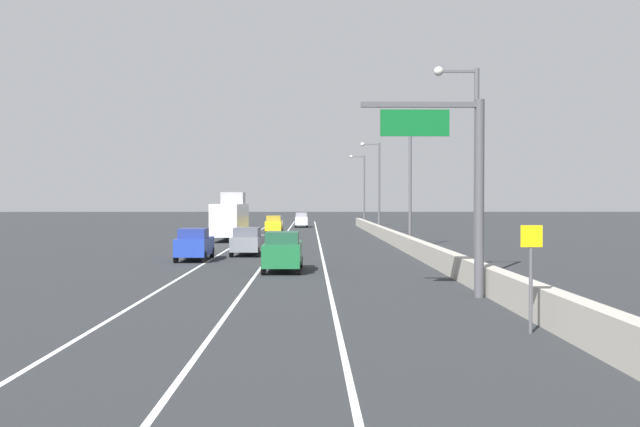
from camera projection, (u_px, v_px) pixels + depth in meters
ground_plane at (303, 239)px, 67.02m from camera, size 320.00×320.00×0.00m
lane_stripe_left at (235, 245)px, 57.94m from camera, size 0.16×130.00×0.00m
lane_stripe_center at (277, 245)px, 57.99m from camera, size 0.16×130.00×0.00m
lane_stripe_right at (320, 245)px, 58.04m from camera, size 0.16×130.00×0.00m
jersey_barrier_right at (424, 251)px, 43.12m from camera, size 0.60×120.00×1.10m
overhead_sign_gantry at (460, 173)px, 26.55m from camera, size 4.68×0.36×7.50m
speed_advisory_sign at (531, 270)px, 19.43m from camera, size 0.60×0.11×3.00m
lamp_post_right_second at (471, 157)px, 33.02m from camera, size 2.14×0.44×9.96m
lamp_post_right_third at (407, 174)px, 54.46m from camera, size 2.14×0.44×9.96m
lamp_post_right_fourth at (377, 182)px, 75.91m from camera, size 2.14×0.44×9.96m
lamp_post_right_fifth at (362, 186)px, 97.36m from camera, size 2.14×0.44×9.96m
car_gray_0 at (248, 241)px, 47.27m from camera, size 2.08×4.76×1.87m
car_green_1 at (283, 252)px, 36.34m from camera, size 2.00×4.42×2.08m
car_silver_2 at (301, 220)px, 96.30m from camera, size 1.84×4.37×2.01m
car_blue_3 at (194, 244)px, 43.06m from camera, size 1.91×4.31×1.99m
car_yellow_4 at (274, 225)px, 78.24m from camera, size 1.86×4.44×2.00m
box_truck at (230, 218)px, 64.86m from camera, size 2.68×9.33×4.46m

